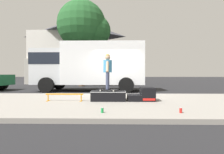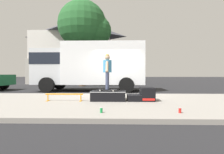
# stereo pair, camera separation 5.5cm
# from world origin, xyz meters

# --- Properties ---
(ground_plane) EXTENTS (140.00, 140.00, 0.00)m
(ground_plane) POSITION_xyz_m (0.00, 0.00, 0.00)
(ground_plane) COLOR black
(sidewalk_slab) EXTENTS (50.00, 5.00, 0.12)m
(sidewalk_slab) POSITION_xyz_m (0.00, -3.00, 0.06)
(sidewalk_slab) COLOR gray
(sidewalk_slab) RESTS_ON ground
(skate_box) EXTENTS (1.24, 0.69, 0.35)m
(skate_box) POSITION_xyz_m (-0.28, -2.87, 0.31)
(skate_box) COLOR black
(skate_box) RESTS_ON sidewalk_slab
(kicker_ramp) EXTENTS (0.96, 0.64, 0.48)m
(kicker_ramp) POSITION_xyz_m (0.98, -2.87, 0.32)
(kicker_ramp) COLOR black
(kicker_ramp) RESTS_ON sidewalk_slab
(grind_rail) EXTENTS (1.35, 0.28, 0.27)m
(grind_rail) POSITION_xyz_m (-1.84, -3.01, 0.32)
(grind_rail) COLOR orange
(grind_rail) RESTS_ON sidewalk_slab
(skateboard) EXTENTS (0.80, 0.41, 0.07)m
(skateboard) POSITION_xyz_m (-0.31, -2.88, 0.52)
(skateboard) COLOR black
(skateboard) RESTS_ON skate_box
(skater_kid) EXTENTS (0.31, 0.66, 1.28)m
(skater_kid) POSITION_xyz_m (-0.31, -2.88, 1.29)
(skater_kid) COLOR #3F4766
(skater_kid) RESTS_ON skateboard
(soda_can) EXTENTS (0.07, 0.07, 0.13)m
(soda_can) POSITION_xyz_m (-0.35, -4.92, 0.18)
(soda_can) COLOR #198C3F
(soda_can) RESTS_ON sidewalk_slab
(soda_can_b) EXTENTS (0.07, 0.07, 0.13)m
(soda_can_b) POSITION_xyz_m (1.59, -4.89, 0.18)
(soda_can_b) COLOR red
(soda_can_b) RESTS_ON sidewalk_slab
(box_truck) EXTENTS (6.91, 2.63, 3.05)m
(box_truck) POSITION_xyz_m (-1.78, 2.20, 1.70)
(box_truck) COLOR white
(box_truck) RESTS_ON ground
(street_tree_main) EXTENTS (4.84, 4.40, 7.79)m
(street_tree_main) POSITION_xyz_m (-2.87, 6.82, 5.43)
(street_tree_main) COLOR brown
(street_tree_main) RESTS_ON ground
(house_behind) EXTENTS (9.54, 8.22, 8.40)m
(house_behind) POSITION_xyz_m (-5.43, 13.76, 4.24)
(house_behind) COLOR silver
(house_behind) RESTS_ON ground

